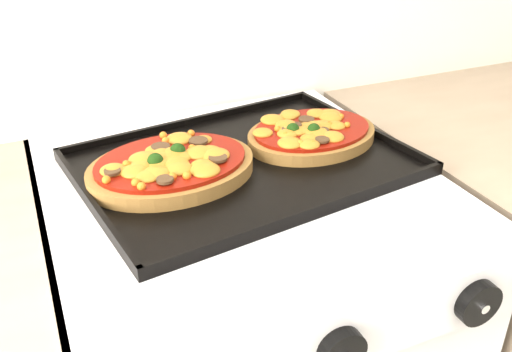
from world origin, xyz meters
TOP-DOWN VIEW (x-y plane):
  - control_panel at (-0.02, 1.39)m, footprint 0.60×0.02m
  - knob_center at (-0.03, 1.37)m, footprint 0.06×0.02m
  - knob_right at (0.17, 1.37)m, footprint 0.06×0.02m
  - baking_tray at (-0.00, 1.72)m, footprint 0.55×0.44m
  - pizza_left at (-0.12, 1.73)m, footprint 0.27×0.22m
  - pizza_right at (0.13, 1.75)m, footprint 0.25×0.20m

SIDE VIEW (x-z plane):
  - control_panel at x=-0.02m, z-range 0.81..0.90m
  - knob_center at x=-0.03m, z-range 0.83..0.88m
  - knob_right at x=0.17m, z-range 0.82..0.89m
  - baking_tray at x=0.00m, z-range 0.91..0.93m
  - pizza_right at x=0.13m, z-range 0.92..0.95m
  - pizza_left at x=-0.12m, z-range 0.92..0.96m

